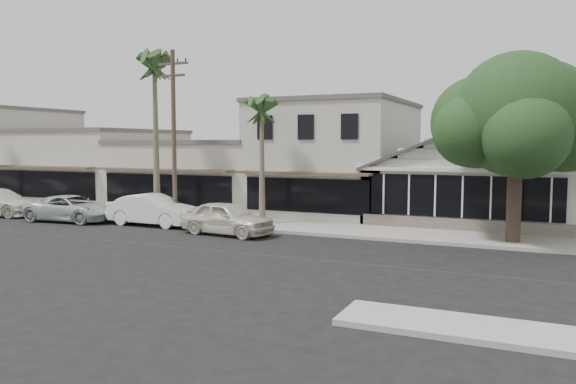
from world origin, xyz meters
The scene contains 13 objects.
ground centered at (0.00, 0.00, 0.00)m, with size 140.00×140.00×0.00m, color black.
sidewalk_north centered at (-8.00, 6.75, 0.07)m, with size 90.00×3.50×0.15m, color #9E9991.
corner_shop centered at (5.00, 12.47, 2.62)m, with size 10.40×8.60×5.10m.
row_building_near centered at (-3.00, 13.50, 3.25)m, with size 8.00×10.00×6.50m, color beige.
row_building_midnear centered at (-12.00, 13.50, 2.10)m, with size 10.00×10.00×4.20m, color beige.
row_building_midfar centered at (-22.50, 13.50, 2.50)m, with size 11.00×10.00×5.00m, color beige.
utility_pole centered at (-9.00, 5.20, 4.79)m, with size 1.80×0.24×9.00m.
car_0 centered at (-4.93, 3.59, 0.78)m, with size 1.85×4.59×1.56m, color beige.
car_1 centered at (-9.93, 4.56, 0.81)m, with size 1.71×4.90×1.61m, color white.
car_2 centered at (-14.93, 3.94, 0.71)m, with size 2.36×5.12×1.42m, color #B0BEB9.
shade_tree centered at (7.28, 6.49, 5.27)m, with size 7.22×6.53×8.01m.
palm_east centered at (-4.70, 6.75, 5.96)m, with size 2.89×2.89×6.98m.
palm_mid centered at (-11.00, 6.31, 8.34)m, with size 2.84×2.84×9.67m.
Camera 1 is at (8.36, -18.81, 4.27)m, focal length 35.00 mm.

